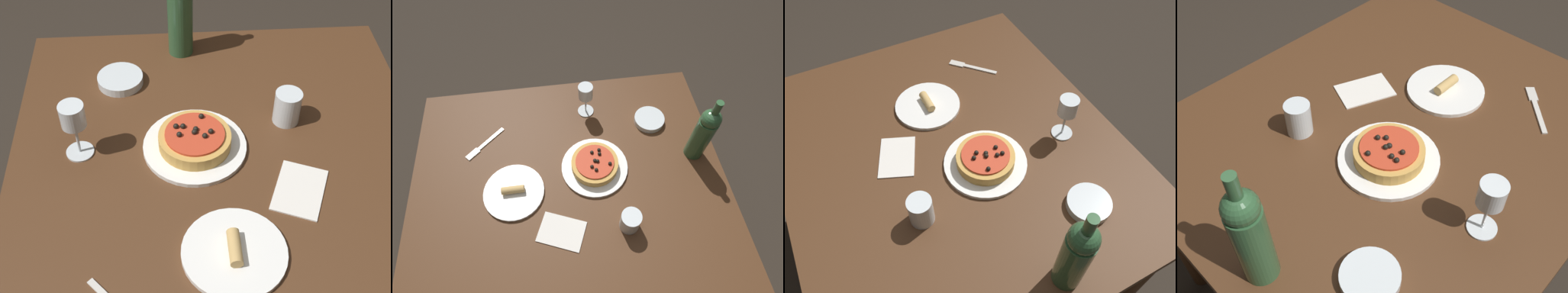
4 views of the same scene
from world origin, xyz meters
The scene contains 11 objects.
ground_plane centered at (0.00, 0.00, 0.00)m, with size 14.00×14.00×0.00m, color #2D261E.
dining_table centered at (0.00, 0.00, 0.65)m, with size 1.21×1.05×0.73m.
dinner_plate centered at (0.10, 0.06, 0.74)m, with size 0.26×0.26×0.01m.
pizza centered at (0.10, 0.06, 0.77)m, with size 0.18×0.18×0.05m.
wine_glass centered at (0.11, 0.35, 0.85)m, with size 0.07×0.07×0.16m.
wine_bottle centered at (0.51, 0.08, 0.87)m, with size 0.07×0.07×0.31m.
water_cup centered at (0.19, -0.18, 0.78)m, with size 0.07×0.07×0.09m.
side_bowl centered at (0.37, 0.26, 0.75)m, with size 0.13×0.13×0.02m.
fork centered at (-0.34, 0.23, 0.74)m, with size 0.15×0.15×0.00m.
side_plate centered at (-0.21, 0.00, 0.74)m, with size 0.23×0.23×0.04m.
paper_napkin centered at (-0.05, -0.17, 0.74)m, with size 0.19×0.16×0.00m.
Camera 2 is at (0.00, -0.49, 1.80)m, focal length 28.00 mm.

